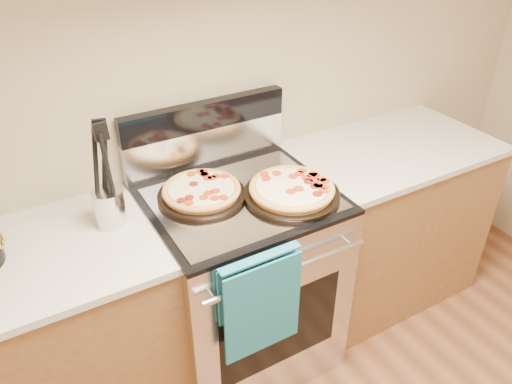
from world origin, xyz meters
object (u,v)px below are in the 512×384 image
range_body (241,281)px  pepperoni_pizza_back (202,192)px  pepperoni_pizza_front (292,191)px  utensil_crock (109,207)px

range_body → pepperoni_pizza_back: pepperoni_pizza_back is taller
range_body → pepperoni_pizza_front: 0.55m
range_body → pepperoni_pizza_back: (-0.14, 0.06, 0.50)m
range_body → pepperoni_pizza_back: size_ratio=2.53×
range_body → pepperoni_pizza_back: 0.52m
range_body → utensil_crock: size_ratio=6.18×
range_body → pepperoni_pizza_front: bearing=-32.8°
pepperoni_pizza_back → utensil_crock: utensil_crock is taller
pepperoni_pizza_back → pepperoni_pizza_front: 0.37m
pepperoni_pizza_front → utensil_crock: utensil_crock is taller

